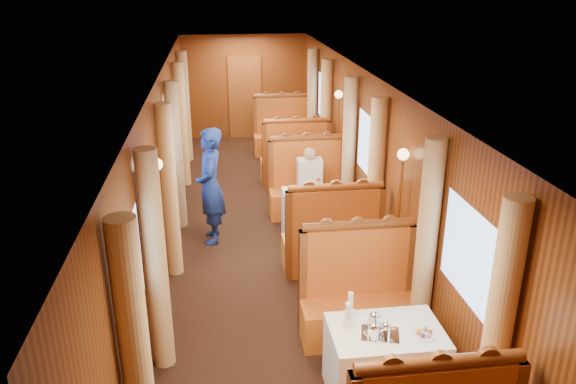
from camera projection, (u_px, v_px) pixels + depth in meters
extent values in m
cube|color=brown|center=(245.00, 97.00, 13.76)|extent=(0.80, 0.04, 2.00)
cube|color=white|center=(384.00, 363.00, 5.33)|extent=(1.05, 0.72, 0.75)
cylinder|color=brown|center=(440.00, 362.00, 3.92)|extent=(1.23, 0.10, 0.10)
cube|color=#AD3613|center=(359.00, 319.00, 6.26)|extent=(1.30, 0.55, 0.45)
cube|color=#AD3613|center=(357.00, 261.00, 6.23)|extent=(1.30, 0.12, 0.80)
cylinder|color=brown|center=(358.00, 225.00, 6.07)|extent=(1.23, 0.10, 0.10)
cube|color=white|center=(318.00, 216.00, 8.56)|extent=(1.05, 0.72, 0.75)
cube|color=#AD3613|center=(330.00, 254.00, 7.74)|extent=(1.30, 0.55, 0.45)
cube|color=#AD3613|center=(335.00, 218.00, 7.31)|extent=(1.30, 0.12, 0.80)
cylinder|color=brown|center=(336.00, 187.00, 7.15)|extent=(1.23, 0.10, 0.10)
cube|color=#AD3613|center=(308.00, 202.00, 9.50)|extent=(1.30, 0.55, 0.45)
cube|color=#AD3613|center=(306.00, 163.00, 9.47)|extent=(1.30, 0.12, 0.80)
cylinder|color=brown|center=(307.00, 138.00, 9.31)|extent=(1.23, 0.10, 0.10)
cube|color=white|center=(288.00, 150.00, 11.80)|extent=(1.05, 0.72, 0.75)
cube|color=#AD3613|center=(295.00, 171.00, 10.97)|extent=(1.30, 0.55, 0.45)
cube|color=#AD3613|center=(296.00, 144.00, 10.55)|extent=(1.30, 0.12, 0.80)
cylinder|color=brown|center=(297.00, 121.00, 10.39)|extent=(1.23, 0.10, 0.10)
cube|color=#AD3613|center=(283.00, 144.00, 12.73)|extent=(1.30, 0.55, 0.45)
cube|color=#AD3613|center=(282.00, 115.00, 12.70)|extent=(1.30, 0.12, 0.80)
cylinder|color=brown|center=(282.00, 96.00, 12.54)|extent=(1.23, 0.10, 0.10)
cube|color=silver|center=(380.00, 334.00, 5.12)|extent=(0.40, 0.34, 0.01)
cylinder|color=white|center=(424.00, 335.00, 5.11)|extent=(0.22, 0.22, 0.01)
cylinder|color=white|center=(347.00, 324.00, 5.21)|extent=(0.08, 0.08, 0.08)
cylinder|color=white|center=(348.00, 311.00, 5.16)|extent=(0.05, 0.05, 0.18)
cylinder|color=white|center=(350.00, 313.00, 5.38)|extent=(0.08, 0.08, 0.08)
cylinder|color=white|center=(351.00, 301.00, 5.33)|extent=(0.05, 0.05, 0.18)
cylinder|color=silver|center=(318.00, 190.00, 8.38)|extent=(0.06, 0.06, 0.14)
cylinder|color=silver|center=(288.00, 130.00, 11.60)|extent=(0.06, 0.06, 0.14)
cylinder|color=#E4B675|center=(137.00, 366.00, 4.06)|extent=(0.22, 0.22, 2.35)
cylinder|color=#E4B675|center=(156.00, 263.00, 5.50)|extent=(0.22, 0.22, 2.35)
cylinder|color=#E4B675|center=(497.00, 336.00, 4.39)|extent=(0.22, 0.22, 2.35)
cylinder|color=#E4B675|center=(426.00, 247.00, 5.84)|extent=(0.22, 0.22, 2.35)
cylinder|color=#E4B675|center=(169.00, 192.00, 7.29)|extent=(0.22, 0.22, 2.35)
cylinder|color=#E4B675|center=(176.00, 156.00, 8.74)|extent=(0.22, 0.22, 2.35)
cylinder|color=#E4B675|center=(375.00, 183.00, 7.63)|extent=(0.22, 0.22, 2.35)
cylinder|color=#E4B675|center=(349.00, 150.00, 9.07)|extent=(0.22, 0.22, 2.35)
cylinder|color=#E4B675|center=(181.00, 125.00, 10.53)|extent=(0.22, 0.22, 2.35)
cylinder|color=#E4B675|center=(185.00, 107.00, 11.97)|extent=(0.22, 0.22, 2.35)
cylinder|color=#E4B675|center=(326.00, 121.00, 10.86)|extent=(0.22, 0.22, 2.35)
cylinder|color=#E4B675|center=(312.00, 103.00, 12.30)|extent=(0.22, 0.22, 2.35)
cylinder|color=#BF8C3F|center=(163.00, 243.00, 6.49)|extent=(0.04, 0.04, 1.85)
sphere|color=#FFD18C|center=(156.00, 164.00, 6.14)|extent=(0.14, 0.14, 0.14)
cylinder|color=#BF8C3F|center=(397.00, 229.00, 6.82)|extent=(0.04, 0.04, 1.85)
sphere|color=#FFD18C|center=(403.00, 154.00, 6.48)|extent=(0.14, 0.14, 0.14)
cylinder|color=#BF8C3F|center=(179.00, 153.00, 9.72)|extent=(0.04, 0.04, 1.85)
sphere|color=#FFD18C|center=(175.00, 99.00, 9.37)|extent=(0.14, 0.14, 0.14)
cylinder|color=#BF8C3F|center=(337.00, 147.00, 10.06)|extent=(0.04, 0.04, 1.85)
sphere|color=#FFD18C|center=(339.00, 94.00, 9.71)|extent=(0.14, 0.14, 0.14)
imported|color=navy|center=(210.00, 186.00, 8.33)|extent=(0.44, 0.65, 1.77)
cube|color=beige|center=(309.00, 175.00, 9.20)|extent=(0.40, 0.24, 0.55)
sphere|color=tan|center=(310.00, 154.00, 9.07)|extent=(0.20, 0.20, 0.20)
cube|color=beige|center=(311.00, 192.00, 9.13)|extent=(0.36, 0.30, 0.14)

